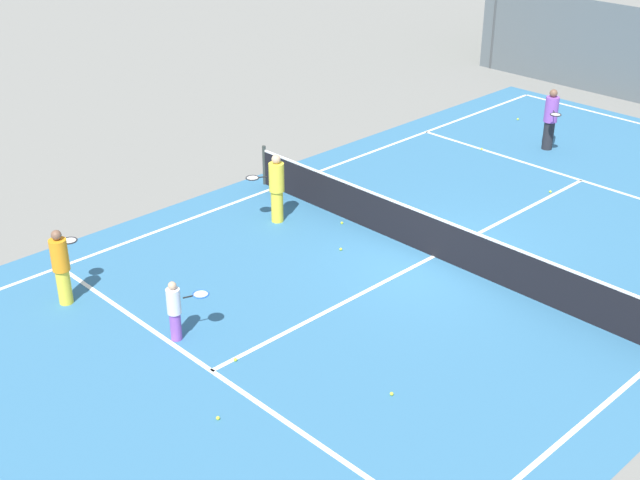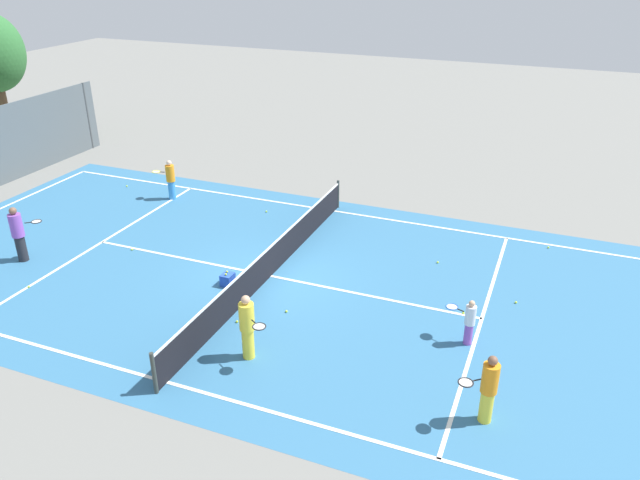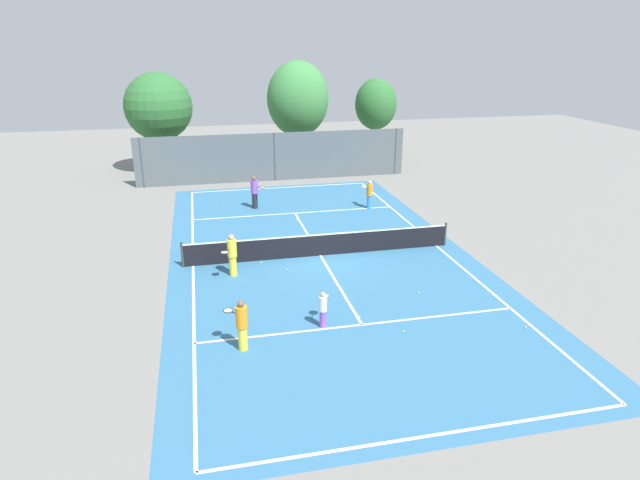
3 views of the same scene
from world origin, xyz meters
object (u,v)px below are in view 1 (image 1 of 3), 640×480
object	(u,v)px
player_1	(276,188)
tennis_ball_1	(218,418)
tennis_ball_7	(392,394)
tennis_ball_3	(518,119)
tennis_ball_10	(550,192)
tennis_ball_6	(341,249)
player_3	(550,119)
tennis_ball_5	(235,360)
tennis_ball_2	(342,223)
ball_crate	(429,224)
tennis_ball_0	(482,149)
player_4	(176,309)
player_2	(61,266)

from	to	relation	value
player_1	tennis_ball_1	world-z (taller)	player_1
tennis_ball_7	tennis_ball_3	bearing A→B (deg)	116.21
tennis_ball_10	tennis_ball_6	bearing A→B (deg)	-103.76
player_3	tennis_ball_5	distance (m)	13.91
tennis_ball_6	tennis_ball_2	bearing A→B (deg)	133.45
player_1	player_3	bearing A→B (deg)	78.34
player_1	tennis_ball_1	distance (m)	7.80
tennis_ball_3	player_3	bearing A→B (deg)	-37.32
player_3	ball_crate	size ratio (longest dim) A/B	4.33
tennis_ball_0	tennis_ball_5	bearing A→B (deg)	-74.55
tennis_ball_2	tennis_ball_5	distance (m)	6.22
tennis_ball_3	tennis_ball_10	distance (m)	5.96
tennis_ball_6	tennis_ball_7	world-z (taller)	same
player_3	ball_crate	bearing A→B (deg)	-81.21
player_3	player_4	size ratio (longest dim) A/B	1.45
ball_crate	tennis_ball_6	distance (m)	2.39
ball_crate	tennis_ball_7	size ratio (longest dim) A/B	6.45
ball_crate	player_4	bearing A→B (deg)	-92.74
player_1	player_2	xyz separation A→B (m)	(-0.12, -5.73, -0.04)
tennis_ball_2	player_2	bearing A→B (deg)	-101.38
tennis_ball_1	tennis_ball_7	size ratio (longest dim) A/B	1.00
player_1	tennis_ball_0	distance (m)	7.75
player_3	tennis_ball_0	distance (m)	2.18
player_1	tennis_ball_7	distance (m)	7.48
tennis_ball_6	tennis_ball_5	bearing A→B (deg)	-68.97
player_3	tennis_ball_6	world-z (taller)	player_3
tennis_ball_7	tennis_ball_6	bearing A→B (deg)	143.81
tennis_ball_2	tennis_ball_10	world-z (taller)	same
ball_crate	tennis_ball_10	bearing A→B (deg)	78.73
tennis_ball_0	tennis_ball_5	world-z (taller)	same
player_2	tennis_ball_3	distance (m)	16.54
tennis_ball_5	tennis_ball_10	world-z (taller)	same
player_3	tennis_ball_0	bearing A→B (deg)	-131.30
player_1	tennis_ball_3	world-z (taller)	player_1
tennis_ball_7	tennis_ball_5	bearing A→B (deg)	-154.35
tennis_ball_0	tennis_ball_10	xyz separation A→B (m)	(3.19, -1.30, 0.00)
tennis_ball_3	player_4	bearing A→B (deg)	-79.69
tennis_ball_0	tennis_ball_3	world-z (taller)	same
player_4	tennis_ball_5	xyz separation A→B (m)	(1.36, 0.32, -0.63)
tennis_ball_7	tennis_ball_10	size ratio (longest dim) A/B	1.00
tennis_ball_1	tennis_ball_2	distance (m)	7.88
player_3	player_2	bearing A→B (deg)	-97.68
player_1	player_2	world-z (taller)	player_1
tennis_ball_1	player_3	bearing A→B (deg)	102.02
tennis_ball_7	tennis_ball_10	distance (m)	10.07
player_3	tennis_ball_1	bearing A→B (deg)	-77.98
player_3	tennis_ball_7	xyz separation A→B (m)	(4.79, -12.43, -0.92)
player_4	player_3	bearing A→B (deg)	92.94
player_2	ball_crate	world-z (taller)	player_2
player_1	ball_crate	distance (m)	3.80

